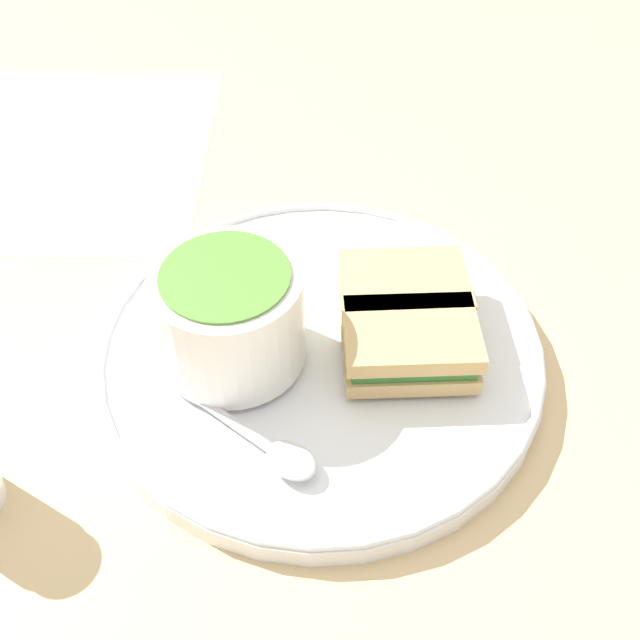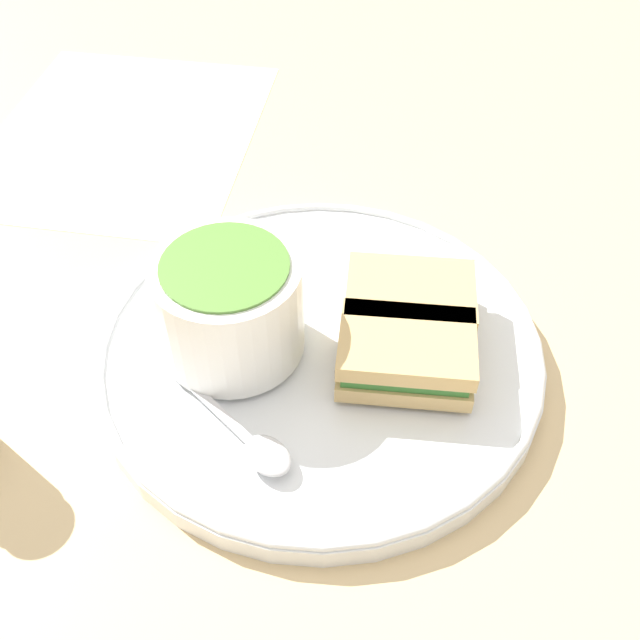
{
  "view_description": "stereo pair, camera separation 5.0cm",
  "coord_description": "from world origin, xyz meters",
  "px_view_note": "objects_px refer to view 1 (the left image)",
  "views": [
    {
      "loc": [
        0.14,
        -0.31,
        0.41
      ],
      "look_at": [
        0.0,
        0.0,
        0.04
      ],
      "focal_mm": 42.0,
      "sensor_mm": 36.0,
      "label": 1
    },
    {
      "loc": [
        0.19,
        -0.29,
        0.41
      ],
      "look_at": [
        0.0,
        0.0,
        0.04
      ],
      "focal_mm": 42.0,
      "sensor_mm": 36.0,
      "label": 2
    }
  ],
  "objects_px": {
    "soup_bowl": "(230,315)",
    "sandwich_half_near": "(410,344)",
    "spoon": "(280,453)",
    "sandwich_half_far": "(403,294)"
  },
  "relations": [
    {
      "from": "sandwich_half_far",
      "to": "spoon",
      "type": "bearing_deg",
      "value": -99.43
    },
    {
      "from": "sandwich_half_far",
      "to": "soup_bowl",
      "type": "bearing_deg",
      "value": -136.59
    },
    {
      "from": "soup_bowl",
      "to": "sandwich_half_far",
      "type": "height_order",
      "value": "soup_bowl"
    },
    {
      "from": "soup_bowl",
      "to": "spoon",
      "type": "bearing_deg",
      "value": -42.98
    },
    {
      "from": "soup_bowl",
      "to": "sandwich_half_far",
      "type": "xyz_separation_m",
      "value": [
        0.09,
        0.09,
        -0.02
      ]
    },
    {
      "from": "spoon",
      "to": "sandwich_half_far",
      "type": "distance_m",
      "value": 0.15
    },
    {
      "from": "soup_bowl",
      "to": "spoon",
      "type": "xyz_separation_m",
      "value": [
        0.07,
        -0.06,
        -0.03
      ]
    },
    {
      "from": "sandwich_half_near",
      "to": "sandwich_half_far",
      "type": "height_order",
      "value": "same"
    },
    {
      "from": "soup_bowl",
      "to": "sandwich_half_near",
      "type": "bearing_deg",
      "value": 21.19
    },
    {
      "from": "spoon",
      "to": "soup_bowl",
      "type": "bearing_deg",
      "value": 150.65
    }
  ]
}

